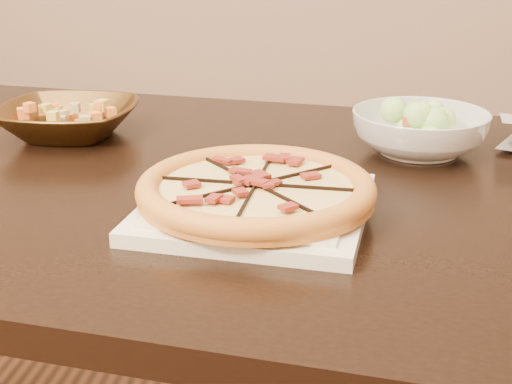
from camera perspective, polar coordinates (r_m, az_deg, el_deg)
dining_table at (r=1.11m, az=-5.34°, el=-3.10°), size 1.51×1.06×0.75m
plate at (r=0.90m, az=0.00°, el=-1.16°), size 0.30×0.30×0.02m
pizza at (r=0.89m, az=-0.00°, el=0.24°), size 0.30×0.30×0.03m
bronze_bowl at (r=1.27m, az=-14.72°, el=5.58°), size 0.24×0.24×0.06m
mixed_dish at (r=1.26m, az=-14.96°, el=7.42°), size 0.11×0.12×0.03m
salad_bowl at (r=1.17m, az=12.95°, el=4.67°), size 0.23×0.23×0.07m
salad at (r=1.16m, az=13.06°, el=7.14°), size 0.10×0.11×0.04m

